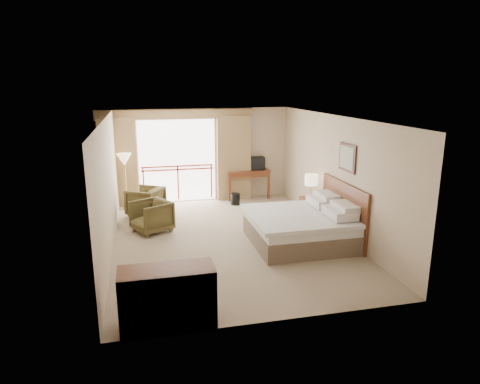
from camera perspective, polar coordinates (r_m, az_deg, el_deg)
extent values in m
plane|color=gray|center=(9.67, -1.48, -6.26)|extent=(7.00, 7.00, 0.00)
plane|color=white|center=(9.07, -1.59, 9.91)|extent=(7.00, 7.00, 0.00)
plane|color=#C9B291|center=(12.66, -4.78, 4.97)|extent=(5.00, 0.00, 5.00)
plane|color=#C9B291|center=(6.02, 5.30, -5.64)|extent=(5.00, 0.00, 5.00)
plane|color=#C9B291|center=(9.12, -17.10, 0.70)|extent=(0.00, 7.00, 7.00)
plane|color=#C9B291|center=(10.07, 12.54, 2.25)|extent=(0.00, 7.00, 7.00)
plane|color=white|center=(12.58, -8.36, 4.11)|extent=(2.40, 0.00, 2.40)
cube|color=#B41C0F|center=(12.60, -8.31, 2.98)|extent=(2.09, 0.03, 0.04)
cube|color=#B41C0F|center=(12.58, -8.33, 3.43)|extent=(2.09, 0.03, 0.04)
cube|color=#B41C0F|center=(12.65, -12.72, 0.96)|extent=(0.04, 0.03, 1.00)
cube|color=#B41C0F|center=(12.69, -8.25, 1.21)|extent=(0.04, 0.03, 1.00)
cube|color=#B41C0F|center=(12.81, -3.84, 1.45)|extent=(0.04, 0.03, 1.00)
cube|color=olive|center=(12.41, -15.94, 3.81)|extent=(1.00, 0.26, 2.50)
cube|color=olive|center=(12.68, -0.85, 4.58)|extent=(1.00, 0.26, 2.50)
cube|color=olive|center=(12.31, -8.55, 10.23)|extent=(4.40, 0.22, 0.28)
cube|color=silver|center=(12.76, 1.01, 9.62)|extent=(0.50, 0.04, 0.50)
cube|color=brown|center=(9.45, 7.95, -5.61)|extent=(2.05, 2.00, 0.40)
cube|color=white|center=(9.35, 8.01, -3.88)|extent=(2.01, 1.96, 0.22)
cube|color=white|center=(9.29, 7.75, -3.14)|extent=(2.09, 2.06, 0.08)
cube|color=white|center=(9.15, 13.19, -2.70)|extent=(0.50, 0.75, 0.18)
cube|color=white|center=(9.93, 10.91, -1.23)|extent=(0.50, 0.75, 0.18)
cube|color=white|center=(9.17, 13.96, -1.92)|extent=(0.40, 0.70, 0.14)
cube|color=white|center=(9.95, 11.63, -0.51)|extent=(0.40, 0.70, 0.14)
cube|color=#572411|center=(9.71, 13.62, -2.54)|extent=(0.06, 2.10, 1.30)
cube|color=black|center=(9.44, 14.13, 4.45)|extent=(0.03, 0.72, 0.60)
cube|color=silver|center=(9.43, 14.02, 4.45)|extent=(0.01, 0.60, 0.48)
cube|color=#572411|center=(10.74, 9.43, -2.50)|extent=(0.46, 0.54, 0.65)
cylinder|color=tan|center=(10.69, 9.41, -0.55)|extent=(0.13, 0.13, 0.04)
cylinder|color=tan|center=(10.64, 9.44, 0.33)|extent=(0.03, 0.03, 0.34)
cylinder|color=#FFE5B2|center=(10.59, 9.50, 1.63)|extent=(0.32, 0.32, 0.27)
cube|color=black|center=(10.49, 9.57, -0.82)|extent=(0.19, 0.15, 0.09)
cube|color=#572411|center=(12.90, 0.95, 2.86)|extent=(1.32, 0.64, 0.05)
cube|color=#572411|center=(12.60, -1.41, 0.59)|extent=(0.07, 0.07, 0.81)
cube|color=#572411|center=(12.89, 3.84, 0.88)|extent=(0.07, 0.07, 0.81)
cube|color=#572411|center=(13.12, -1.90, 1.14)|extent=(0.07, 0.07, 0.81)
cube|color=#572411|center=(13.40, 3.16, 1.41)|extent=(0.07, 0.07, 0.81)
cube|color=#572411|center=(13.23, 0.66, 1.65)|extent=(1.21, 0.03, 0.60)
cube|color=#572411|center=(12.64, 1.27, 2.22)|extent=(1.21, 0.03, 0.13)
cube|color=black|center=(12.93, 2.25, 3.88)|extent=(0.44, 0.34, 0.40)
cube|color=black|center=(12.77, 2.45, 3.74)|extent=(0.40, 0.02, 0.32)
cylinder|color=black|center=(12.79, -0.57, 3.45)|extent=(0.15, 0.15, 0.25)
cylinder|color=white|center=(12.79, 0.14, 3.09)|extent=(0.09, 0.09, 0.10)
cylinder|color=black|center=(12.28, -0.64, -0.93)|extent=(0.29, 0.29, 0.33)
imported|color=#40371C|center=(11.62, -12.39, -3.02)|extent=(1.13, 1.12, 0.75)
imported|color=#40371C|center=(10.34, -11.62, -5.16)|extent=(1.09, 1.08, 0.74)
cylinder|color=black|center=(10.78, -12.09, -1.30)|extent=(0.52, 0.52, 0.04)
cylinder|color=black|center=(10.85, -12.02, -2.68)|extent=(0.06, 0.06, 0.52)
cylinder|color=black|center=(10.93, -11.95, -3.99)|extent=(0.38, 0.38, 0.03)
imported|color=white|center=(10.77, -12.10, -1.19)|extent=(0.22, 0.27, 0.02)
cylinder|color=tan|center=(12.28, -14.77, -2.16)|extent=(0.25, 0.25, 0.03)
cylinder|color=tan|center=(12.11, -14.97, 0.85)|extent=(0.03, 0.03, 1.35)
cone|color=#FFE5B2|center=(11.97, -15.19, 4.21)|extent=(0.40, 0.40, 0.32)
cube|color=#572411|center=(6.32, -9.64, -13.75)|extent=(1.34, 0.56, 0.89)
cube|color=black|center=(6.08, -9.45, -14.97)|extent=(1.23, 0.02, 0.78)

